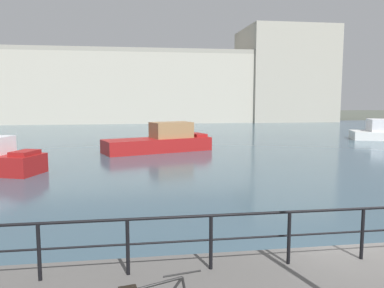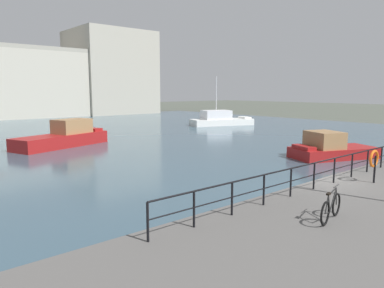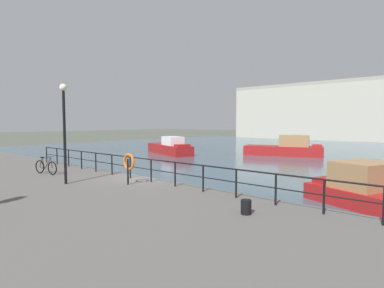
{
  "view_description": "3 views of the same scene",
  "coord_description": "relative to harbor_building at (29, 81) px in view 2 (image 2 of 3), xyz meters",
  "views": [
    {
      "loc": [
        -4.78,
        -7.7,
        4.13
      ],
      "look_at": [
        -2.89,
        4.74,
        2.65
      ],
      "focal_mm": 36.22,
      "sensor_mm": 36.0,
      "label": 1
    },
    {
      "loc": [
        -14.53,
        -8.24,
        4.73
      ],
      "look_at": [
        -1.75,
        6.68,
        1.86
      ],
      "focal_mm": 34.12,
      "sensor_mm": 36.0,
      "label": 2
    },
    {
      "loc": [
        12.21,
        -10.3,
        3.64
      ],
      "look_at": [
        -1.16,
        4.97,
        2.26
      ],
      "focal_mm": 29.18,
      "sensor_mm": 36.0,
      "label": 3
    }
  ],
  "objects": [
    {
      "name": "ground_plane",
      "position": [
        -6.61,
        -62.02,
        -6.53
      ],
      "size": [
        240.0,
        240.0,
        0.0
      ],
      "primitive_type": "plane",
      "color": "#4C5147"
    },
    {
      "name": "water_basin",
      "position": [
        -6.61,
        -31.82,
        -6.53
      ],
      "size": [
        80.0,
        60.0,
        0.01
      ],
      "primitive_type": "cube",
      "color": "#385160",
      "rests_on": "ground_plane"
    },
    {
      "name": "harbor_building",
      "position": [
        0.0,
        0.0,
        0.0
      ],
      "size": [
        61.76,
        13.96,
        16.82
      ],
      "color": "#B2AD9E",
      "rests_on": "ground_plane"
    },
    {
      "name": "moored_blue_motorboat",
      "position": [
        2.85,
        -57.31,
        -5.85
      ],
      "size": [
        6.56,
        4.74,
        1.91
      ],
      "rotation": [
        0.0,
        0.0,
        2.75
      ],
      "color": "maroon",
      "rests_on": "water_basin"
    },
    {
      "name": "moored_green_narrowboat",
      "position": [
        -9.22,
        -39.51,
        -5.72
      ],
      "size": [
        8.76,
        5.19,
        2.27
      ],
      "rotation": [
        0.0,
        0.0,
        0.34
      ],
      "color": "maroon",
      "rests_on": "water_basin"
    },
    {
      "name": "moored_small_launch",
      "position": [
        14.52,
        -34.61,
        -5.73
      ],
      "size": [
        9.09,
        5.7,
        6.65
      ],
      "rotation": [
        0.0,
        0.0,
        -0.34
      ],
      "color": "white",
      "rests_on": "water_basin"
    },
    {
      "name": "quay_railing",
      "position": [
        -5.29,
        -62.77,
        -4.91
      ],
      "size": [
        21.91,
        0.07,
        1.08
      ],
      "color": "black",
      "rests_on": "quay_promenade"
    },
    {
      "name": "parked_bicycle",
      "position": [
        -11.2,
        -65.02,
        -5.25
      ],
      "size": [
        1.75,
        0.41,
        0.98
      ],
      "rotation": [
        0.0,
        0.0,
        0.2
      ],
      "color": "black",
      "rests_on": "quay_promenade"
    },
    {
      "name": "life_ring_stand",
      "position": [
        -5.57,
        -63.83,
        -4.67
      ],
      "size": [
        0.75,
        0.16,
        1.4
      ],
      "color": "black",
      "rests_on": "quay_promenade"
    }
  ]
}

